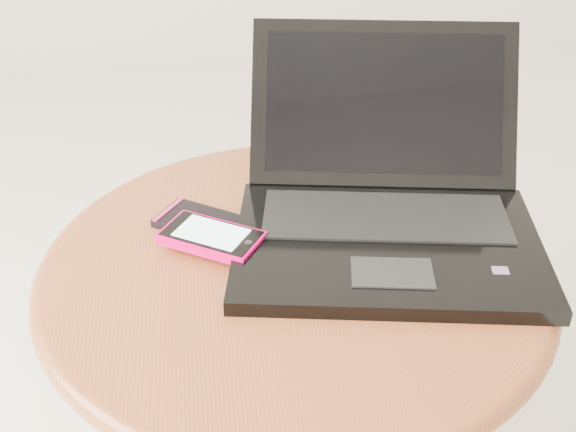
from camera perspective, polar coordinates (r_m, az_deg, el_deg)
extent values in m
cylinder|color=brown|center=(1.00, 0.48, -14.33)|extent=(0.09, 0.09, 0.42)
cylinder|color=brown|center=(0.85, 0.54, -4.06)|extent=(0.57, 0.57, 0.03)
torus|color=brown|center=(0.85, 0.54, -4.06)|extent=(0.59, 0.59, 0.03)
cube|color=black|center=(0.85, 7.77, -2.36)|extent=(0.39, 0.30, 0.02)
cube|color=black|center=(0.89, 7.60, -0.02)|extent=(0.31, 0.16, 0.00)
cube|color=black|center=(0.80, 8.14, -4.40)|extent=(0.10, 0.07, 0.00)
cube|color=red|center=(0.83, 16.24, -4.10)|extent=(0.02, 0.02, 0.00)
cube|color=black|center=(0.96, 7.45, 8.69)|extent=(0.36, 0.18, 0.18)
cube|color=black|center=(0.96, 7.48, 8.73)|extent=(0.32, 0.15, 0.15)
cube|color=black|center=(0.90, -6.52, -0.59)|extent=(0.13, 0.12, 0.01)
cube|color=#B3265D|center=(0.92, -9.31, 0.53)|extent=(0.04, 0.05, 0.00)
cube|color=#E5025F|center=(0.85, -5.97, -1.70)|extent=(0.13, 0.11, 0.01)
cube|color=black|center=(0.85, -5.99, -1.34)|extent=(0.12, 0.11, 0.00)
cube|color=#C4EAEF|center=(0.85, -6.00, -1.28)|extent=(0.09, 0.08, 0.00)
cylinder|color=black|center=(0.83, -3.13, -2.06)|extent=(0.01, 0.01, 0.00)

